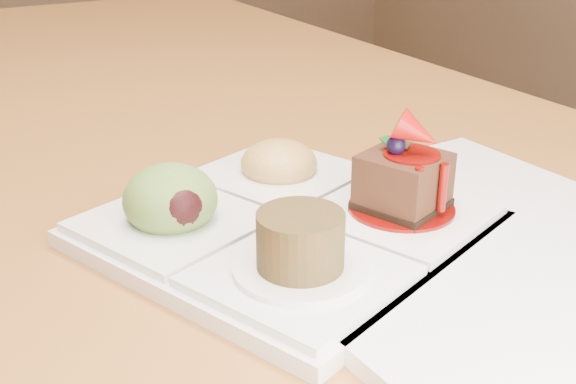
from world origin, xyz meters
TOP-DOWN VIEW (x-y plane):
  - dining_table at (0.00, 0.00)m, footprint 1.00×1.80m
  - sampler_plate at (0.07, -0.22)m, footprint 0.31×0.31m
  - second_plate at (0.16, -0.30)m, footprint 0.31×0.31m

SIDE VIEW (x-z plane):
  - dining_table at x=0.00m, z-range 0.31..1.06m
  - second_plate at x=0.16m, z-range 0.75..0.76m
  - sampler_plate at x=0.07m, z-range 0.72..0.82m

